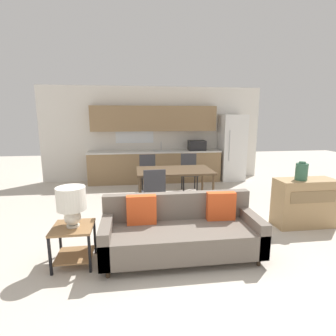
{
  "coord_description": "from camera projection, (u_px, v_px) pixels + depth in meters",
  "views": [
    {
      "loc": [
        -0.63,
        -3.1,
        1.88
      ],
      "look_at": [
        -0.0,
        1.5,
        0.95
      ],
      "focal_mm": 28.0,
      "sensor_mm": 36.0,
      "label": 1
    }
  ],
  "objects": [
    {
      "name": "wall_back",
      "position": [
        154.0,
        134.0,
        7.69
      ],
      "size": [
        6.4,
        0.07,
        2.7
      ],
      "color": "silver",
      "rests_on": "ground_plane"
    },
    {
      "name": "dining_chair_far_left",
      "position": [
        148.0,
        172.0,
        6.49
      ],
      "size": [
        0.44,
        0.44,
        0.93
      ],
      "rotation": [
        0.0,
        0.0,
        0.05
      ],
      "color": "#38383D",
      "rests_on": "ground_plane"
    },
    {
      "name": "refrigerator",
      "position": [
        232.0,
        148.0,
        7.7
      ],
      "size": [
        0.69,
        0.69,
        1.91
      ],
      "color": "white",
      "rests_on": "ground_plane"
    },
    {
      "name": "table_lamp",
      "position": [
        71.0,
        202.0,
        3.23
      ],
      "size": [
        0.36,
        0.36,
        0.51
      ],
      "color": "silver",
      "rests_on": "side_table"
    },
    {
      "name": "vase",
      "position": [
        302.0,
        171.0,
        4.34
      ],
      "size": [
        0.19,
        0.19,
        0.31
      ],
      "color": "#336047",
      "rests_on": "credenza"
    },
    {
      "name": "side_table",
      "position": [
        74.0,
        238.0,
        3.33
      ],
      "size": [
        0.5,
        0.5,
        0.51
      ],
      "color": "olive",
      "rests_on": "ground_plane"
    },
    {
      "name": "dining_table",
      "position": [
        174.0,
        172.0,
        5.69
      ],
      "size": [
        1.62,
        0.97,
        0.73
      ],
      "color": "brown",
      "rests_on": "ground_plane"
    },
    {
      "name": "dining_chair_near_left",
      "position": [
        154.0,
        191.0,
        4.87
      ],
      "size": [
        0.44,
        0.44,
        0.93
      ],
      "rotation": [
        0.0,
        0.0,
        3.2
      ],
      "color": "#38383D",
      "rests_on": "ground_plane"
    },
    {
      "name": "dining_chair_far_right",
      "position": [
        189.0,
        170.0,
        6.65
      ],
      "size": [
        0.45,
        0.45,
        0.93
      ],
      "rotation": [
        0.0,
        0.0,
        -0.06
      ],
      "color": "#38383D",
      "rests_on": "ground_plane"
    },
    {
      "name": "ground_plane",
      "position": [
        183.0,
        260.0,
        3.46
      ],
      "size": [
        20.0,
        20.0,
        0.0
      ],
      "primitive_type": "plane",
      "color": "beige"
    },
    {
      "name": "credenza",
      "position": [
        304.0,
        203.0,
        4.5
      ],
      "size": [
        1.0,
        0.43,
        0.82
      ],
      "color": "tan",
      "rests_on": "ground_plane"
    },
    {
      "name": "kitchen_counter",
      "position": [
        156.0,
        152.0,
        7.51
      ],
      "size": [
        3.75,
        0.65,
        2.15
      ],
      "color": "#8E704C",
      "rests_on": "ground_plane"
    },
    {
      "name": "couch",
      "position": [
        181.0,
        232.0,
        3.56
      ],
      "size": [
        2.09,
        0.8,
        0.83
      ],
      "color": "#3D2D1E",
      "rests_on": "ground_plane"
    }
  ]
}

